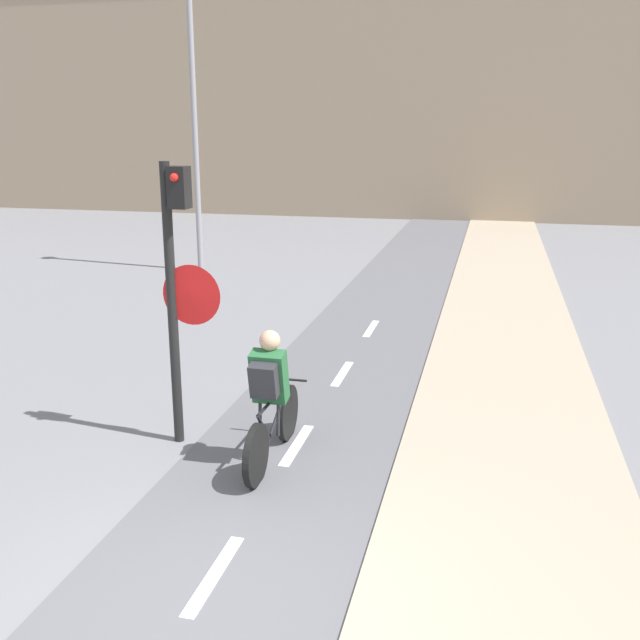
{
  "coord_description": "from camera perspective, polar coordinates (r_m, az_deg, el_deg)",
  "views": [
    {
      "loc": [
        2.01,
        -4.16,
        3.5
      ],
      "look_at": [
        0.0,
        4.11,
        1.2
      ],
      "focal_mm": 40.0,
      "sensor_mm": 36.0,
      "label": 1
    }
  ],
  "objects": [
    {
      "name": "street_lamp_far",
      "position": [
        18.1,
        -10.12,
        17.49
      ],
      "size": [
        0.36,
        0.36,
        7.11
      ],
      "color": "gray",
      "rests_on": "ground_plane"
    },
    {
      "name": "ground_plane",
      "position": [
        5.79,
        -10.43,
        -22.31
      ],
      "size": [
        120.0,
        120.0,
        0.0
      ],
      "primitive_type": "plane",
      "color": "slate"
    },
    {
      "name": "bike_lane",
      "position": [
        5.79,
        -10.43,
        -22.21
      ],
      "size": [
        2.29,
        60.0,
        0.02
      ],
      "color": "#56565B",
      "rests_on": "ground_plane"
    },
    {
      "name": "traffic_light_pole",
      "position": [
        7.89,
        -11.34,
        3.58
      ],
      "size": [
        0.67,
        0.25,
        3.17
      ],
      "color": "black",
      "rests_on": "ground_plane"
    },
    {
      "name": "building_row_background",
      "position": [
        30.91,
        10.41,
        17.63
      ],
      "size": [
        60.0,
        5.2,
        9.96
      ],
      "color": "gray",
      "rests_on": "ground_plane"
    },
    {
      "name": "cyclist_near",
      "position": [
        7.58,
        -3.98,
        -6.51
      ],
      "size": [
        0.46,
        1.79,
        1.49
      ],
      "color": "black",
      "rests_on": "ground_plane"
    }
  ]
}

